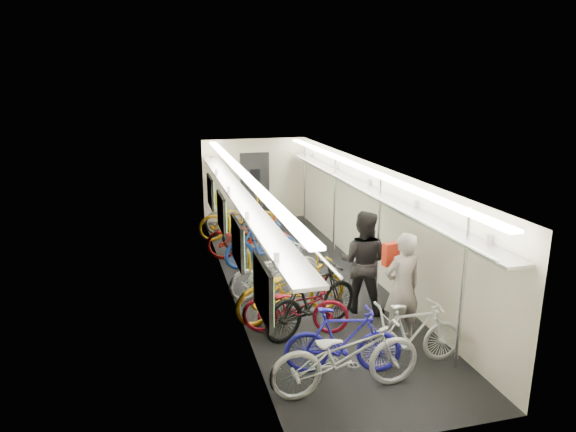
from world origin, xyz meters
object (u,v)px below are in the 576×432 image
backpack (391,254)px  passenger_mid (363,262)px  bicycle_0 (346,355)px  bicycle_1 (343,341)px  passenger_near (402,288)px

backpack → passenger_mid: bearing=94.9°
bicycle_0 → passenger_mid: 2.60m
bicycle_1 → backpack: (1.24, 1.17, 0.78)m
passenger_near → backpack: 0.64m
passenger_near → backpack: (0.03, 0.51, 0.38)m
bicycle_1 → passenger_mid: bearing=-16.1°
passenger_near → passenger_mid: size_ratio=0.97×
bicycle_1 → passenger_near: 1.44m
bicycle_1 → bicycle_0: bearing=177.4°
backpack → bicycle_0: bearing=-141.1°
passenger_mid → backpack: (0.19, -0.68, 0.35)m
bicycle_1 → passenger_mid: passenger_mid is taller
passenger_near → passenger_mid: (-0.16, 1.19, 0.03)m
bicycle_0 → passenger_near: size_ratio=1.16×
passenger_near → passenger_mid: 1.21m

